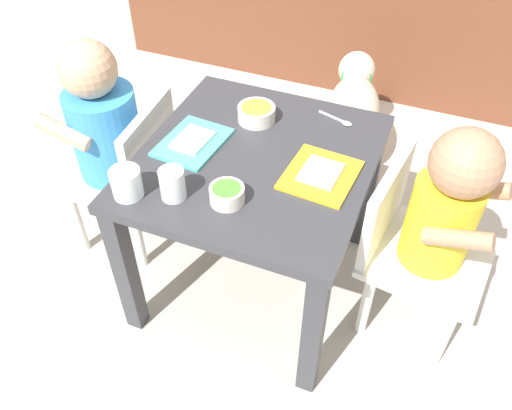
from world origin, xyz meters
The scene contains 12 objects.
ground_plane centered at (0.00, 0.00, 0.00)m, with size 7.00×7.00×0.00m, color #B2ADA3.
dining_table centered at (0.00, 0.00, 0.37)m, with size 0.55×0.59×0.45m.
seated_child_left centered at (-0.43, 0.02, 0.40)m, with size 0.30×0.30×0.66m.
seated_child_right centered at (0.43, 0.02, 0.40)m, with size 0.32×0.32×0.63m.
dog centered at (0.10, 0.64, 0.23)m, with size 0.24×0.44×0.35m.
food_tray_left centered at (-0.16, -0.01, 0.46)m, with size 0.15×0.19×0.02m.
food_tray_right centered at (0.16, -0.01, 0.46)m, with size 0.17×0.18×0.02m.
water_cup_left centered at (-0.21, -0.23, 0.48)m, with size 0.07×0.07×0.07m.
water_cup_right centered at (-0.11, -0.19, 0.48)m, with size 0.06×0.06×0.07m.
cereal_bowl_right_side centered at (-0.06, 0.14, 0.47)m, with size 0.10×0.10×0.04m.
cereal_bowl_left_side centered at (0.00, -0.17, 0.47)m, with size 0.08×0.08×0.04m.
spoon_by_left_tray centered at (0.14, 0.22, 0.46)m, with size 0.10×0.04×0.01m.
Camera 1 is at (0.37, -0.92, 1.24)m, focal length 37.24 mm.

